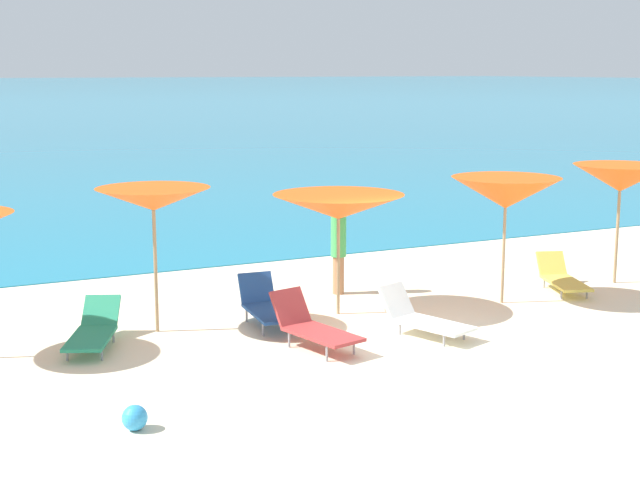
{
  "coord_description": "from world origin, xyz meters",
  "views": [
    {
      "loc": [
        -7.08,
        -11.34,
        4.09
      ],
      "look_at": [
        -0.23,
        2.7,
        1.2
      ],
      "focal_mm": 51.89,
      "sensor_mm": 36.0,
      "label": 1
    }
  ],
  "objects_px": {
    "lounge_chair_6": "(562,278)",
    "lounge_chair_7": "(266,306)",
    "umbrella_4": "(506,193)",
    "umbrella_3": "(338,207)",
    "lounge_chair_3": "(422,317)",
    "umbrella_2": "(153,200)",
    "beach_ball": "(135,418)",
    "lounge_chair_5": "(94,330)",
    "beachgoer_0": "(338,240)",
    "umbrella_5": "(620,178)",
    "lounge_chair_0": "(313,326)"
  },
  "relations": [
    {
      "from": "beach_ball",
      "to": "lounge_chair_5",
      "type": "bearing_deg",
      "value": 85.07
    },
    {
      "from": "lounge_chair_6",
      "to": "beach_ball",
      "type": "relative_size",
      "value": 5.65
    },
    {
      "from": "umbrella_4",
      "to": "beachgoer_0",
      "type": "xyz_separation_m",
      "value": [
        -2.31,
        1.88,
        -0.97
      ]
    },
    {
      "from": "beach_ball",
      "to": "lounge_chair_7",
      "type": "bearing_deg",
      "value": 48.29
    },
    {
      "from": "lounge_chair_5",
      "to": "umbrella_4",
      "type": "bearing_deg",
      "value": 20.07
    },
    {
      "from": "umbrella_2",
      "to": "lounge_chair_6",
      "type": "bearing_deg",
      "value": -5.06
    },
    {
      "from": "beach_ball",
      "to": "lounge_chair_3",
      "type": "bearing_deg",
      "value": 20.1
    },
    {
      "from": "umbrella_4",
      "to": "lounge_chair_5",
      "type": "distance_m",
      "value": 7.34
    },
    {
      "from": "umbrella_3",
      "to": "umbrella_5",
      "type": "relative_size",
      "value": 1.03
    },
    {
      "from": "umbrella_3",
      "to": "lounge_chair_3",
      "type": "height_order",
      "value": "umbrella_3"
    },
    {
      "from": "umbrella_2",
      "to": "umbrella_4",
      "type": "relative_size",
      "value": 1.02
    },
    {
      "from": "umbrella_4",
      "to": "beach_ball",
      "type": "xyz_separation_m",
      "value": [
        -7.42,
        -2.95,
        -1.82
      ]
    },
    {
      "from": "umbrella_2",
      "to": "lounge_chair_6",
      "type": "relative_size",
      "value": 1.35
    },
    {
      "from": "lounge_chair_3",
      "to": "lounge_chair_5",
      "type": "relative_size",
      "value": 0.92
    },
    {
      "from": "umbrella_4",
      "to": "umbrella_2",
      "type": "bearing_deg",
      "value": 171.45
    },
    {
      "from": "umbrella_4",
      "to": "lounge_chair_7",
      "type": "bearing_deg",
      "value": 172.96
    },
    {
      "from": "umbrella_3",
      "to": "lounge_chair_6",
      "type": "relative_size",
      "value": 1.4
    },
    {
      "from": "lounge_chair_6",
      "to": "lounge_chair_7",
      "type": "distance_m",
      "value": 5.87
    },
    {
      "from": "lounge_chair_6",
      "to": "beach_ball",
      "type": "xyz_separation_m",
      "value": [
        -8.97,
        -3.18,
        -0.1
      ]
    },
    {
      "from": "lounge_chair_5",
      "to": "lounge_chair_7",
      "type": "xyz_separation_m",
      "value": [
        2.8,
        0.02,
        0.05
      ]
    },
    {
      "from": "beach_ball",
      "to": "beachgoer_0",
      "type": "bearing_deg",
      "value": 43.39
    },
    {
      "from": "lounge_chair_3",
      "to": "beach_ball",
      "type": "xyz_separation_m",
      "value": [
        -5.05,
        -1.85,
        -0.13
      ]
    },
    {
      "from": "umbrella_3",
      "to": "umbrella_5",
      "type": "height_order",
      "value": "umbrella_5"
    },
    {
      "from": "umbrella_2",
      "to": "umbrella_4",
      "type": "bearing_deg",
      "value": -8.55
    },
    {
      "from": "umbrella_3",
      "to": "umbrella_4",
      "type": "distance_m",
      "value": 3.03
    },
    {
      "from": "umbrella_3",
      "to": "umbrella_4",
      "type": "height_order",
      "value": "umbrella_4"
    },
    {
      "from": "umbrella_3",
      "to": "umbrella_4",
      "type": "xyz_separation_m",
      "value": [
        2.97,
        -0.6,
        0.13
      ]
    },
    {
      "from": "lounge_chair_5",
      "to": "beachgoer_0",
      "type": "distance_m",
      "value": 5.05
    },
    {
      "from": "lounge_chair_3",
      "to": "umbrella_3",
      "type": "bearing_deg",
      "value": 90.1
    },
    {
      "from": "umbrella_3",
      "to": "lounge_chair_3",
      "type": "distance_m",
      "value": 2.39
    },
    {
      "from": "lounge_chair_6",
      "to": "lounge_chair_7",
      "type": "relative_size",
      "value": 1.07
    },
    {
      "from": "lounge_chair_3",
      "to": "beach_ball",
      "type": "bearing_deg",
      "value": -179.28
    },
    {
      "from": "umbrella_2",
      "to": "beachgoer_0",
      "type": "height_order",
      "value": "umbrella_2"
    },
    {
      "from": "lounge_chair_3",
      "to": "beachgoer_0",
      "type": "height_order",
      "value": "beachgoer_0"
    },
    {
      "from": "umbrella_3",
      "to": "lounge_chair_3",
      "type": "xyz_separation_m",
      "value": [
        0.6,
        -1.7,
        -1.56
      ]
    },
    {
      "from": "umbrella_5",
      "to": "lounge_chair_0",
      "type": "relative_size",
      "value": 1.39
    },
    {
      "from": "lounge_chair_5",
      "to": "beach_ball",
      "type": "xyz_separation_m",
      "value": [
        -0.3,
        -3.46,
        -0.11
      ]
    },
    {
      "from": "lounge_chair_0",
      "to": "lounge_chair_6",
      "type": "height_order",
      "value": "lounge_chair_0"
    },
    {
      "from": "lounge_chair_0",
      "to": "beach_ball",
      "type": "xyz_separation_m",
      "value": [
        -3.22,
        -1.98,
        -0.19
      ]
    },
    {
      "from": "umbrella_4",
      "to": "lounge_chair_0",
      "type": "xyz_separation_m",
      "value": [
        -4.2,
        -0.96,
        -1.63
      ]
    },
    {
      "from": "lounge_chair_0",
      "to": "beachgoer_0",
      "type": "height_order",
      "value": "beachgoer_0"
    },
    {
      "from": "lounge_chair_3",
      "to": "beachgoer_0",
      "type": "bearing_deg",
      "value": 69.54
    },
    {
      "from": "umbrella_5",
      "to": "lounge_chair_0",
      "type": "bearing_deg",
      "value": -169.83
    },
    {
      "from": "umbrella_5",
      "to": "lounge_chair_0",
      "type": "distance_m",
      "value": 7.44
    },
    {
      "from": "umbrella_4",
      "to": "beach_ball",
      "type": "bearing_deg",
      "value": -158.32
    },
    {
      "from": "lounge_chair_3",
      "to": "umbrella_5",
      "type": "bearing_deg",
      "value": -4.44
    },
    {
      "from": "lounge_chair_0",
      "to": "lounge_chair_7",
      "type": "height_order",
      "value": "lounge_chair_0"
    },
    {
      "from": "umbrella_3",
      "to": "lounge_chair_5",
      "type": "xyz_separation_m",
      "value": [
        -4.15,
        -0.09,
        -1.58
      ]
    },
    {
      "from": "lounge_chair_5",
      "to": "beachgoer_0",
      "type": "bearing_deg",
      "value": 40.08
    },
    {
      "from": "umbrella_5",
      "to": "lounge_chair_6",
      "type": "xyz_separation_m",
      "value": [
        -1.38,
        -0.08,
        -1.79
      ]
    }
  ]
}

